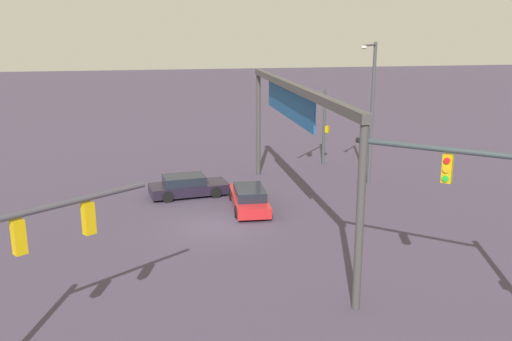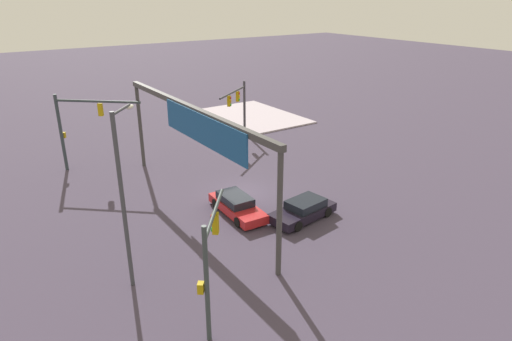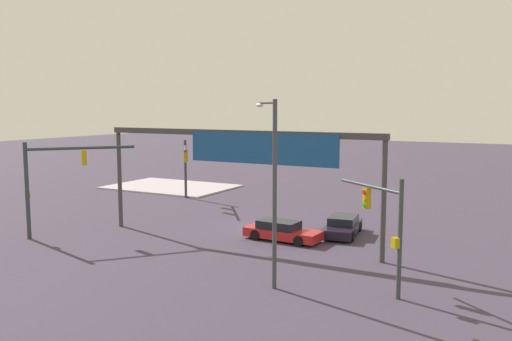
{
  "view_description": "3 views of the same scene",
  "coord_description": "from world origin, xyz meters",
  "px_view_note": "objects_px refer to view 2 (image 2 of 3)",
  "views": [
    {
      "loc": [
        25.73,
        -2.87,
        9.54
      ],
      "look_at": [
        2.67,
        1.39,
        3.41
      ],
      "focal_mm": 39.42,
      "sensor_mm": 36.0,
      "label": 1
    },
    {
      "loc": [
        -23.93,
        15.17,
        13.06
      ],
      "look_at": [
        -2.57,
        0.63,
        2.72
      ],
      "focal_mm": 31.24,
      "sensor_mm": 36.0,
      "label": 2
    },
    {
      "loc": [
        -16.13,
        30.96,
        8.19
      ],
      "look_at": [
        1.12,
        -1.16,
        3.81
      ],
      "focal_mm": 37.31,
      "sensor_mm": 36.0,
      "label": 3
    }
  ],
  "objects_px": {
    "traffic_signal_near_corner": "(77,121)",
    "sedan_car_waiting_far": "(237,205)",
    "streetlamp_curved_arm": "(124,190)",
    "sedan_car_approaching": "(303,210)",
    "traffic_signal_opposite_side": "(238,101)",
    "traffic_signal_cross_street": "(210,254)"
  },
  "relations": [
    {
      "from": "streetlamp_curved_arm",
      "to": "traffic_signal_near_corner",
      "type": "bearing_deg",
      "value": 34.57
    },
    {
      "from": "traffic_signal_opposite_side",
      "to": "sedan_car_approaching",
      "type": "bearing_deg",
      "value": 35.27
    },
    {
      "from": "traffic_signal_cross_street",
      "to": "streetlamp_curved_arm",
      "type": "height_order",
      "value": "streetlamp_curved_arm"
    },
    {
      "from": "streetlamp_curved_arm",
      "to": "traffic_signal_opposite_side",
      "type": "bearing_deg",
      "value": -3.56
    },
    {
      "from": "traffic_signal_opposite_side",
      "to": "sedan_car_approaching",
      "type": "relative_size",
      "value": 1.14
    },
    {
      "from": "sedan_car_waiting_far",
      "to": "traffic_signal_near_corner",
      "type": "bearing_deg",
      "value": -152.64
    },
    {
      "from": "sedan_car_waiting_far",
      "to": "sedan_car_approaching",
      "type": "bearing_deg",
      "value": 49.44
    },
    {
      "from": "sedan_car_waiting_far",
      "to": "streetlamp_curved_arm",
      "type": "bearing_deg",
      "value": -64.76
    },
    {
      "from": "traffic_signal_near_corner",
      "to": "traffic_signal_cross_street",
      "type": "height_order",
      "value": "traffic_signal_near_corner"
    },
    {
      "from": "traffic_signal_near_corner",
      "to": "traffic_signal_opposite_side",
      "type": "relative_size",
      "value": 1.15
    },
    {
      "from": "traffic_signal_near_corner",
      "to": "sedan_car_waiting_far",
      "type": "relative_size",
      "value": 1.24
    },
    {
      "from": "traffic_signal_near_corner",
      "to": "traffic_signal_opposite_side",
      "type": "distance_m",
      "value": 14.65
    },
    {
      "from": "traffic_signal_near_corner",
      "to": "sedan_car_approaching",
      "type": "relative_size",
      "value": 1.31
    },
    {
      "from": "traffic_signal_near_corner",
      "to": "streetlamp_curved_arm",
      "type": "bearing_deg",
      "value": -55.71
    },
    {
      "from": "traffic_signal_opposite_side",
      "to": "sedan_car_approaching",
      "type": "distance_m",
      "value": 17.44
    },
    {
      "from": "sedan_car_approaching",
      "to": "traffic_signal_cross_street",
      "type": "bearing_deg",
      "value": 20.97
    },
    {
      "from": "sedan_car_approaching",
      "to": "sedan_car_waiting_far",
      "type": "height_order",
      "value": "same"
    },
    {
      "from": "traffic_signal_opposite_side",
      "to": "sedan_car_approaching",
      "type": "xyz_separation_m",
      "value": [
        -16.26,
        5.53,
        -3.02
      ]
    },
    {
      "from": "traffic_signal_opposite_side",
      "to": "sedan_car_waiting_far",
      "type": "distance_m",
      "value": 16.19
    },
    {
      "from": "traffic_signal_opposite_side",
      "to": "traffic_signal_cross_street",
      "type": "distance_m",
      "value": 25.93
    },
    {
      "from": "traffic_signal_cross_street",
      "to": "sedan_car_approaching",
      "type": "distance_m",
      "value": 10.88
    },
    {
      "from": "sedan_car_approaching",
      "to": "streetlamp_curved_arm",
      "type": "bearing_deg",
      "value": -5.51
    }
  ]
}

